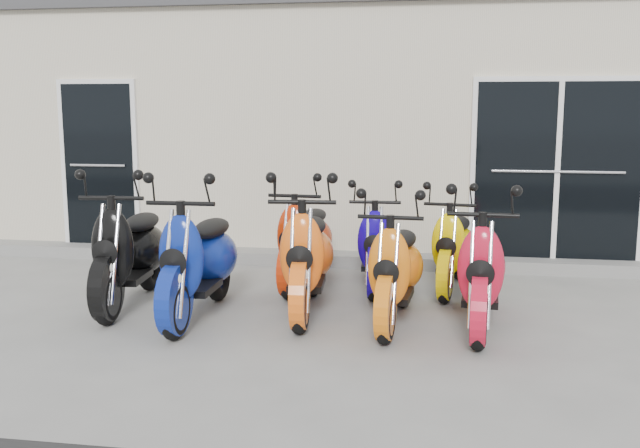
{
  "coord_description": "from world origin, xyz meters",
  "views": [
    {
      "loc": [
        1.18,
        -6.63,
        1.96
      ],
      "look_at": [
        0.0,
        0.6,
        0.75
      ],
      "focal_mm": 40.0,
      "sensor_mm": 36.0,
      "label": 1
    }
  ],
  "objects_px": {
    "scooter_front_red": "(482,254)",
    "scooter_back_blue": "(376,232)",
    "scooter_front_orange_a": "(307,241)",
    "scooter_back_red": "(305,228)",
    "scooter_front_black": "(129,236)",
    "scooter_front_blue": "(198,244)",
    "scooter_back_yellow": "(454,235)",
    "scooter_front_orange_b": "(396,254)"
  },
  "relations": [
    {
      "from": "scooter_back_blue",
      "to": "scooter_front_orange_a",
      "type": "bearing_deg",
      "value": -120.67
    },
    {
      "from": "scooter_front_blue",
      "to": "scooter_back_yellow",
      "type": "relative_size",
      "value": 1.16
    },
    {
      "from": "scooter_front_blue",
      "to": "scooter_back_blue",
      "type": "relative_size",
      "value": 1.15
    },
    {
      "from": "scooter_front_black",
      "to": "scooter_back_red",
      "type": "relative_size",
      "value": 1.08
    },
    {
      "from": "scooter_front_orange_a",
      "to": "scooter_back_red",
      "type": "distance_m",
      "value": 1.05
    },
    {
      "from": "scooter_front_orange_b",
      "to": "scooter_front_red",
      "type": "height_order",
      "value": "scooter_front_red"
    },
    {
      "from": "scooter_front_blue",
      "to": "scooter_back_blue",
      "type": "xyz_separation_m",
      "value": [
        1.53,
        1.39,
        -0.09
      ]
    },
    {
      "from": "scooter_front_red",
      "to": "scooter_front_blue",
      "type": "bearing_deg",
      "value": -173.21
    },
    {
      "from": "scooter_front_blue",
      "to": "scooter_back_blue",
      "type": "height_order",
      "value": "scooter_front_blue"
    },
    {
      "from": "scooter_front_red",
      "to": "scooter_back_red",
      "type": "distance_m",
      "value": 2.21
    },
    {
      "from": "scooter_front_blue",
      "to": "scooter_back_yellow",
      "type": "bearing_deg",
      "value": 30.4
    },
    {
      "from": "scooter_front_black",
      "to": "scooter_back_blue",
      "type": "distance_m",
      "value": 2.59
    },
    {
      "from": "scooter_front_orange_b",
      "to": "scooter_back_blue",
      "type": "height_order",
      "value": "scooter_front_orange_b"
    },
    {
      "from": "scooter_front_orange_b",
      "to": "scooter_back_red",
      "type": "height_order",
      "value": "scooter_back_red"
    },
    {
      "from": "scooter_back_red",
      "to": "scooter_front_red",
      "type": "bearing_deg",
      "value": -29.8
    },
    {
      "from": "scooter_front_orange_b",
      "to": "scooter_front_orange_a",
      "type": "bearing_deg",
      "value": 170.68
    },
    {
      "from": "scooter_back_yellow",
      "to": "scooter_back_blue",
      "type": "bearing_deg",
      "value": -170.67
    },
    {
      "from": "scooter_front_orange_a",
      "to": "scooter_front_red",
      "type": "bearing_deg",
      "value": -12.22
    },
    {
      "from": "scooter_front_red",
      "to": "scooter_back_blue",
      "type": "bearing_deg",
      "value": 133.58
    },
    {
      "from": "scooter_back_red",
      "to": "scooter_back_yellow",
      "type": "distance_m",
      "value": 1.61
    },
    {
      "from": "scooter_front_blue",
      "to": "scooter_front_orange_b",
      "type": "xyz_separation_m",
      "value": [
        1.82,
        0.11,
        -0.06
      ]
    },
    {
      "from": "scooter_front_black",
      "to": "scooter_front_orange_b",
      "type": "xyz_separation_m",
      "value": [
        2.63,
        -0.18,
        -0.06
      ]
    },
    {
      "from": "scooter_front_blue",
      "to": "scooter_front_orange_b",
      "type": "distance_m",
      "value": 1.82
    },
    {
      "from": "scooter_back_red",
      "to": "scooter_back_blue",
      "type": "height_order",
      "value": "scooter_back_red"
    },
    {
      "from": "scooter_front_orange_a",
      "to": "scooter_front_red",
      "type": "height_order",
      "value": "scooter_front_orange_a"
    },
    {
      "from": "scooter_front_orange_b",
      "to": "scooter_back_blue",
      "type": "bearing_deg",
      "value": 107.4
    },
    {
      "from": "scooter_front_blue",
      "to": "scooter_front_red",
      "type": "height_order",
      "value": "scooter_front_blue"
    },
    {
      "from": "scooter_front_black",
      "to": "scooter_front_blue",
      "type": "xyz_separation_m",
      "value": [
        0.81,
        -0.29,
        0.0
      ]
    },
    {
      "from": "scooter_front_black",
      "to": "scooter_front_blue",
      "type": "height_order",
      "value": "scooter_front_blue"
    },
    {
      "from": "scooter_front_black",
      "to": "scooter_front_red",
      "type": "relative_size",
      "value": 1.04
    },
    {
      "from": "scooter_back_red",
      "to": "scooter_back_blue",
      "type": "distance_m",
      "value": 0.78
    },
    {
      "from": "scooter_front_blue",
      "to": "scooter_front_orange_a",
      "type": "relative_size",
      "value": 1.01
    },
    {
      "from": "scooter_front_black",
      "to": "scooter_front_red",
      "type": "xyz_separation_m",
      "value": [
        3.38,
        -0.19,
        -0.03
      ]
    },
    {
      "from": "scooter_back_yellow",
      "to": "scooter_front_orange_b",
      "type": "bearing_deg",
      "value": -103.95
    },
    {
      "from": "scooter_front_orange_a",
      "to": "scooter_back_red",
      "type": "xyz_separation_m",
      "value": [
        -0.21,
        1.02,
        -0.05
      ]
    },
    {
      "from": "scooter_front_black",
      "to": "scooter_back_yellow",
      "type": "relative_size",
      "value": 1.15
    },
    {
      "from": "scooter_front_red",
      "to": "scooter_back_blue",
      "type": "height_order",
      "value": "scooter_front_red"
    },
    {
      "from": "scooter_back_yellow",
      "to": "scooter_front_blue",
      "type": "bearing_deg",
      "value": -140.58
    },
    {
      "from": "scooter_front_black",
      "to": "scooter_front_red",
      "type": "distance_m",
      "value": 3.39
    },
    {
      "from": "scooter_back_red",
      "to": "scooter_front_orange_b",
      "type": "bearing_deg",
      "value": -44.72
    },
    {
      "from": "scooter_front_blue",
      "to": "scooter_back_red",
      "type": "xyz_separation_m",
      "value": [
        0.75,
        1.34,
        -0.06
      ]
    },
    {
      "from": "scooter_front_black",
      "to": "scooter_back_red",
      "type": "xyz_separation_m",
      "value": [
        1.56,
        1.06,
        -0.05
      ]
    }
  ]
}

